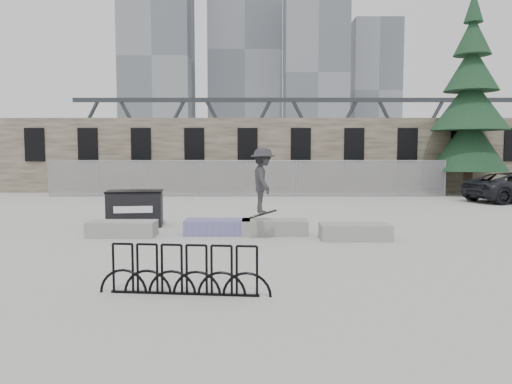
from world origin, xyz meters
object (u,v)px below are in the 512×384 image
(planter_far_left, at_px, (122,228))
(spruce_tree, at_px, (470,108))
(bike_rack, at_px, (184,271))
(planter_center_right, at_px, (275,226))
(planter_offset, at_px, (355,231))
(dumpster, at_px, (135,208))
(skateboarder, at_px, (263,180))
(planter_center_left, at_px, (218,226))

(planter_far_left, xyz_separation_m, spruce_tree, (16.17, 13.82, 4.68))
(planter_far_left, xyz_separation_m, bike_rack, (2.74, -6.05, 0.19))
(planter_center_right, xyz_separation_m, planter_offset, (2.29, -0.89, 0.00))
(dumpster, bearing_deg, skateboarder, -38.24)
(planter_offset, distance_m, spruce_tree, 17.76)
(dumpster, height_order, skateboarder, skateboarder)
(bike_rack, bearing_deg, spruce_tree, 55.96)
(dumpster, bearing_deg, planter_offset, -27.33)
(planter_center_right, bearing_deg, dumpster, 160.07)
(spruce_tree, bearing_deg, planter_far_left, -139.47)
(planter_center_left, xyz_separation_m, planter_center_right, (1.75, -0.02, 0.00))
(planter_center_right, relative_size, spruce_tree, 0.17)
(planter_far_left, distance_m, planter_offset, 6.89)
(planter_far_left, height_order, planter_center_right, same)
(planter_far_left, height_order, planter_offset, same)
(planter_center_left, distance_m, dumpster, 3.40)
(planter_far_left, relative_size, planter_center_left, 1.00)
(planter_center_left, distance_m, planter_center_right, 1.75)
(bike_rack, bearing_deg, planter_far_left, 114.36)
(planter_far_left, bearing_deg, skateboarder, -8.07)
(planter_center_right, distance_m, skateboarder, 1.77)
(planter_offset, height_order, spruce_tree, spruce_tree)
(planter_offset, bearing_deg, planter_far_left, 175.30)
(dumpster, relative_size, skateboarder, 0.97)
(dumpster, bearing_deg, planter_far_left, -94.10)
(planter_center_right, bearing_deg, skateboarder, -111.75)
(planter_far_left, bearing_deg, spruce_tree, 40.53)
(planter_center_left, bearing_deg, planter_center_right, -0.59)
(planter_center_left, xyz_separation_m, planter_offset, (4.03, -0.91, 0.00))
(dumpster, xyz_separation_m, spruce_tree, (16.27, 11.80, 4.32))
(planter_far_left, relative_size, skateboarder, 0.99)
(planter_far_left, distance_m, dumpster, 2.06)
(skateboarder, bearing_deg, planter_offset, -97.64)
(planter_offset, height_order, skateboarder, skateboarder)
(bike_rack, bearing_deg, planter_offset, 53.08)
(planter_center_left, relative_size, planter_center_right, 1.00)
(planter_offset, distance_m, skateboarder, 3.03)
(bike_rack, distance_m, spruce_tree, 24.40)
(planter_center_right, bearing_deg, bike_rack, -106.08)
(skateboarder, bearing_deg, bike_rack, 156.55)
(planter_center_left, bearing_deg, dumpster, 150.23)
(planter_center_left, xyz_separation_m, spruce_tree, (13.33, 13.48, 4.68))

